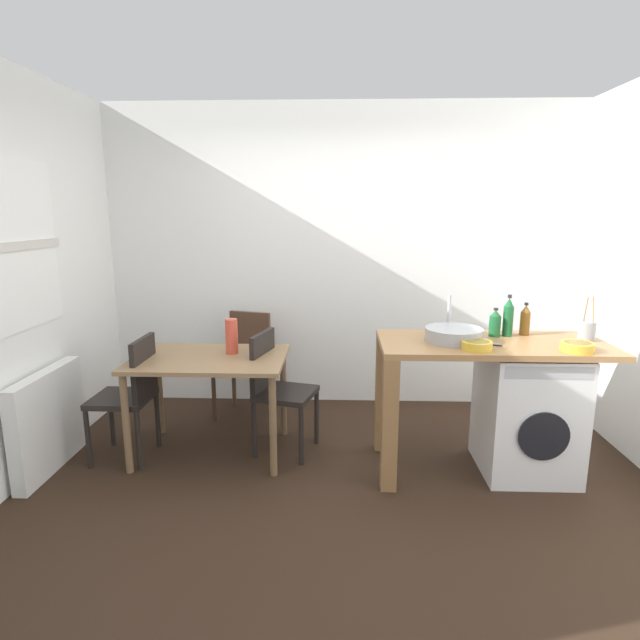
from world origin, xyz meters
name	(u,v)px	position (x,y,z in m)	size (l,w,h in m)	color
ground_plane	(341,496)	(0.00, 0.00, 0.00)	(5.46, 5.46, 0.00)	black
wall_back	(341,258)	(0.00, 1.75, 1.35)	(4.60, 0.10, 2.70)	white
radiator	(49,421)	(-2.02, 0.30, 0.35)	(0.10, 0.80, 0.70)	white
dining_table	(209,370)	(-0.96, 0.59, 0.64)	(1.10, 0.76, 0.74)	olive
chair_person_seat	(131,391)	(-1.50, 0.48, 0.51)	(0.41, 0.41, 0.90)	black
chair_opposite	(276,385)	(-0.48, 0.65, 0.51)	(0.49, 0.49, 0.90)	black
chair_spare_by_wall	(245,358)	(-0.83, 1.36, 0.51)	(0.50, 0.50, 0.90)	#4C3323
kitchen_counter	(460,364)	(0.80, 0.40, 0.76)	(1.50, 0.68, 0.92)	#9E7042
washing_machine	(527,412)	(1.27, 0.39, 0.43)	(0.60, 0.61, 0.86)	white
sink_basin	(454,335)	(0.75, 0.40, 0.97)	(0.38, 0.38, 0.09)	#9EA0A5
tap	(449,315)	(0.75, 0.58, 1.06)	(0.02, 0.02, 0.28)	#B2B2B7
bottle_tall_green	(495,324)	(1.06, 0.55, 1.01)	(0.08, 0.08, 0.20)	#19592D
bottle_squat_brown	(508,317)	(1.15, 0.56, 1.05)	(0.07, 0.07, 0.29)	#19592D
bottle_clear_small	(525,320)	(1.28, 0.60, 1.02)	(0.07, 0.07, 0.23)	brown
mixing_bowl	(477,345)	(0.85, 0.20, 0.95)	(0.19, 0.19, 0.05)	gold
utensil_crock	(587,330)	(1.64, 0.45, 0.99)	(0.11, 0.11, 0.30)	gray
colander	(577,346)	(1.46, 0.18, 0.95)	(0.20, 0.20, 0.06)	gold
vase	(232,336)	(-0.81, 0.69, 0.87)	(0.09, 0.09, 0.26)	#D84C38
scissors	(490,345)	(0.96, 0.30, 0.92)	(0.15, 0.06, 0.01)	#B2B2B7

